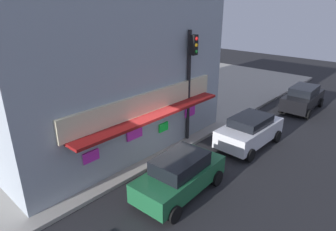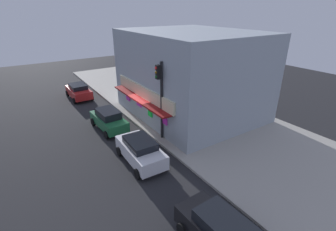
% 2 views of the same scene
% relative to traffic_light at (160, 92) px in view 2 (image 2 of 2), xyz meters
% --- Properties ---
extents(ground_plane, '(64.74, 64.74, 0.00)m').
position_rel_traffic_light_xyz_m(ground_plane, '(-2.84, -0.49, -3.78)').
color(ground_plane, '#232326').
extents(sidewalk, '(43.16, 10.84, 0.16)m').
position_rel_traffic_light_xyz_m(sidewalk, '(-2.84, 4.93, -3.70)').
color(sidewalk, '#A39E93').
rests_on(sidewalk, ground_plane).
extents(corner_building, '(11.51, 10.23, 7.21)m').
position_rel_traffic_light_xyz_m(corner_building, '(-2.80, 4.87, -0.01)').
color(corner_building, '#9EA8B2').
rests_on(corner_building, sidewalk).
extents(traffic_light, '(0.32, 0.58, 5.68)m').
position_rel_traffic_light_xyz_m(traffic_light, '(0.00, 0.00, 0.00)').
color(traffic_light, black).
rests_on(traffic_light, sidewalk).
extents(fire_hydrant, '(0.47, 0.23, 0.80)m').
position_rel_traffic_light_xyz_m(fire_hydrant, '(-3.44, 0.59, -3.23)').
color(fire_hydrant, gold).
rests_on(fire_hydrant, sidewalk).
extents(trash_can, '(0.46, 0.46, 0.92)m').
position_rel_traffic_light_xyz_m(trash_can, '(-4.89, 0.93, -3.16)').
color(trash_can, '#2D2D2D').
rests_on(trash_can, sidewalk).
extents(pedestrian, '(0.45, 0.62, 1.73)m').
position_rel_traffic_light_xyz_m(pedestrian, '(1.21, 0.81, -2.66)').
color(pedestrian, brown).
rests_on(pedestrian, sidewalk).
extents(potted_plant_by_doorway, '(0.67, 0.67, 1.05)m').
position_rel_traffic_light_xyz_m(potted_plant_by_doorway, '(0.09, 2.39, -3.04)').
color(potted_plant_by_doorway, gray).
rests_on(potted_plant_by_doorway, sidewalk).
extents(potted_plant_by_window, '(0.53, 0.53, 0.87)m').
position_rel_traffic_light_xyz_m(potted_plant_by_window, '(-6.68, 1.18, -3.11)').
color(potted_plant_by_window, brown).
rests_on(potted_plant_by_window, sidewalk).
extents(parked_car_red, '(4.12, 2.11, 1.57)m').
position_rel_traffic_light_xyz_m(parked_car_red, '(-12.63, -2.63, -2.95)').
color(parked_car_red, '#AD1E1E').
rests_on(parked_car_red, ground_plane).
extents(parked_car_white, '(4.13, 2.09, 1.63)m').
position_rel_traffic_light_xyz_m(parked_car_white, '(1.78, -2.61, -2.92)').
color(parked_car_white, silver).
rests_on(parked_car_white, ground_plane).
extents(parked_car_green, '(4.10, 2.06, 1.65)m').
position_rel_traffic_light_xyz_m(parked_car_green, '(-3.80, -2.58, -2.94)').
color(parked_car_green, '#1E6038').
rests_on(parked_car_green, ground_plane).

